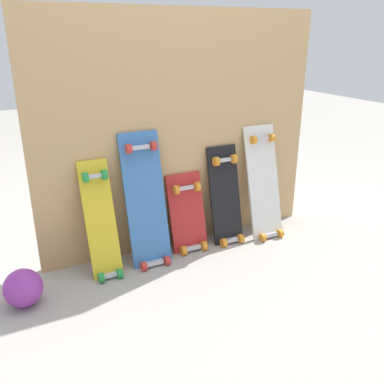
{
  "coord_description": "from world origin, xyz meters",
  "views": [
    {
      "loc": [
        -1.06,
        -2.2,
        1.3
      ],
      "look_at": [
        0.0,
        -0.07,
        0.39
      ],
      "focal_mm": 39.11,
      "sensor_mm": 36.0,
      "label": 1
    }
  ],
  "objects_px": {
    "skateboard_white": "(264,187)",
    "skateboard_blue": "(146,206)",
    "skateboard_red": "(188,218)",
    "skateboard_yellow": "(101,226)",
    "rubber_ball": "(23,288)",
    "skateboard_black": "(226,200)"
  },
  "relations": [
    {
      "from": "skateboard_white",
      "to": "skateboard_blue",
      "type": "bearing_deg",
      "value": 179.76
    },
    {
      "from": "skateboard_blue",
      "to": "skateboard_red",
      "type": "distance_m",
      "value": 0.32
    },
    {
      "from": "skateboard_red",
      "to": "skateboard_white",
      "type": "height_order",
      "value": "skateboard_white"
    },
    {
      "from": "skateboard_yellow",
      "to": "skateboard_blue",
      "type": "distance_m",
      "value": 0.28
    },
    {
      "from": "skateboard_white",
      "to": "rubber_ball",
      "type": "bearing_deg",
      "value": -174.42
    },
    {
      "from": "skateboard_black",
      "to": "skateboard_white",
      "type": "bearing_deg",
      "value": -4.85
    },
    {
      "from": "skateboard_yellow",
      "to": "skateboard_blue",
      "type": "bearing_deg",
      "value": 2.47
    },
    {
      "from": "skateboard_black",
      "to": "skateboard_yellow",
      "type": "bearing_deg",
      "value": -177.78
    },
    {
      "from": "skateboard_blue",
      "to": "rubber_ball",
      "type": "bearing_deg",
      "value": -167.9
    },
    {
      "from": "skateboard_red",
      "to": "skateboard_black",
      "type": "relative_size",
      "value": 0.79
    },
    {
      "from": "skateboard_yellow",
      "to": "skateboard_white",
      "type": "distance_m",
      "value": 1.11
    },
    {
      "from": "skateboard_black",
      "to": "skateboard_white",
      "type": "relative_size",
      "value": 0.86
    },
    {
      "from": "skateboard_red",
      "to": "skateboard_black",
      "type": "bearing_deg",
      "value": -1.32
    },
    {
      "from": "skateboard_yellow",
      "to": "skateboard_black",
      "type": "relative_size",
      "value": 1.03
    },
    {
      "from": "skateboard_yellow",
      "to": "skateboard_blue",
      "type": "height_order",
      "value": "skateboard_blue"
    },
    {
      "from": "skateboard_yellow",
      "to": "skateboard_blue",
      "type": "xyz_separation_m",
      "value": [
        0.27,
        0.01,
        0.07
      ]
    },
    {
      "from": "skateboard_yellow",
      "to": "skateboard_black",
      "type": "xyz_separation_m",
      "value": [
        0.83,
        0.03,
        -0.01
      ]
    },
    {
      "from": "skateboard_black",
      "to": "skateboard_red",
      "type": "bearing_deg",
      "value": 178.68
    },
    {
      "from": "skateboard_black",
      "to": "rubber_ball",
      "type": "height_order",
      "value": "skateboard_black"
    },
    {
      "from": "skateboard_blue",
      "to": "skateboard_white",
      "type": "distance_m",
      "value": 0.83
    },
    {
      "from": "skateboard_blue",
      "to": "skateboard_white",
      "type": "relative_size",
      "value": 1.05
    },
    {
      "from": "skateboard_blue",
      "to": "skateboard_black",
      "type": "relative_size",
      "value": 1.22
    }
  ]
}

